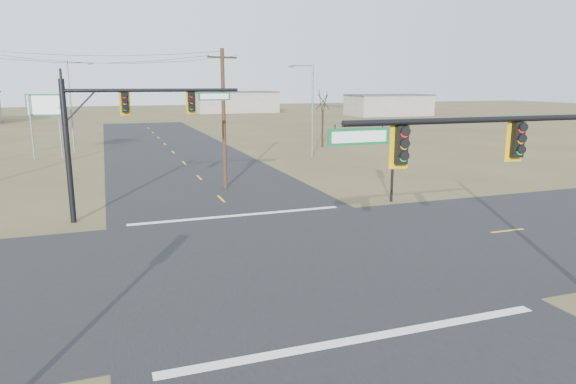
# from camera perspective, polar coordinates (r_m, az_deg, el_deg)

# --- Properties ---
(ground) EXTENTS (320.00, 320.00, 0.00)m
(ground) POSITION_cam_1_polar(r_m,az_deg,el_deg) (21.99, -0.73, -7.34)
(ground) COLOR brown
(ground) RESTS_ON ground
(road_ew) EXTENTS (160.00, 14.00, 0.02)m
(road_ew) POSITION_cam_1_polar(r_m,az_deg,el_deg) (21.99, -0.73, -7.31)
(road_ew) COLOR black
(road_ew) RESTS_ON ground
(road_ns) EXTENTS (14.00, 160.00, 0.02)m
(road_ns) POSITION_cam_1_polar(r_m,az_deg,el_deg) (21.99, -0.73, -7.31)
(road_ns) COLOR black
(road_ns) RESTS_ON ground
(stop_bar_near) EXTENTS (12.00, 0.40, 0.01)m
(stop_bar_near) POSITION_cam_1_polar(r_m,az_deg,el_deg) (15.65, 8.53, -15.75)
(stop_bar_near) COLOR silver
(stop_bar_near) RESTS_ON road_ns
(stop_bar_far) EXTENTS (12.00, 0.40, 0.01)m
(stop_bar_far) POSITION_cam_1_polar(r_m,az_deg,el_deg) (28.88, -5.55, -2.60)
(stop_bar_far) COLOR silver
(stop_bar_far) RESTS_ON road_ns
(mast_arm_near) EXTENTS (10.34, 0.50, 6.85)m
(mast_arm_near) POSITION_cam_1_polar(r_m,az_deg,el_deg) (17.10, 24.47, 3.25)
(mast_arm_near) COLOR black
(mast_arm_near) RESTS_ON ground
(mast_arm_far) EXTENTS (9.27, 0.51, 7.51)m
(mast_arm_far) POSITION_cam_1_polar(r_m,az_deg,el_deg) (28.86, -17.82, 7.70)
(mast_arm_far) COLOR black
(mast_arm_far) RESTS_ON ground
(pedestal_signal_ne) EXTENTS (0.67, 0.57, 4.04)m
(pedestal_signal_ne) POSITION_cam_1_polar(r_m,az_deg,el_deg) (32.23, 11.74, 4.09)
(pedestal_signal_ne) COLOR black
(pedestal_signal_ne) RESTS_ON ground
(utility_pole_near) EXTENTS (2.21, 1.01, 9.58)m
(utility_pole_near) POSITION_cam_1_polar(r_m,az_deg,el_deg) (35.92, -7.15, 8.23)
(utility_pole_near) COLOR #412E1C
(utility_pole_near) RESTS_ON ground
(highway_sign) EXTENTS (3.24, 1.00, 6.28)m
(highway_sign) POSITION_cam_1_polar(r_m,az_deg,el_deg) (55.06, -25.45, 7.88)
(highway_sign) COLOR gray
(highway_sign) RESTS_ON ground
(streetlight_a) EXTENTS (2.56, 0.38, 9.13)m
(streetlight_a) POSITION_cam_1_polar(r_m,az_deg,el_deg) (50.78, 2.53, 9.55)
(streetlight_a) COLOR gray
(streetlight_a) RESTS_ON ground
(streetlight_c) EXTENTS (2.67, 0.32, 9.58)m
(streetlight_c) POSITION_cam_1_polar(r_m,az_deg,el_deg) (59.32, -22.83, 9.24)
(streetlight_c) COLOR gray
(streetlight_c) RESTS_ON ground
(bare_tree_c) EXTENTS (3.38, 3.38, 6.91)m
(bare_tree_c) POSITION_cam_1_polar(r_m,az_deg,el_deg) (59.45, 3.90, 10.18)
(bare_tree_c) COLOR black
(bare_tree_c) RESTS_ON ground
(warehouse_mid) EXTENTS (20.00, 12.00, 5.00)m
(warehouse_mid) POSITION_cam_1_polar(r_m,az_deg,el_deg) (133.55, -5.91, 9.89)
(warehouse_mid) COLOR #A39D91
(warehouse_mid) RESTS_ON ground
(warehouse_right) EXTENTS (18.00, 10.00, 4.50)m
(warehouse_right) POSITION_cam_1_polar(r_m,az_deg,el_deg) (121.58, 11.10, 9.41)
(warehouse_right) COLOR #A39D91
(warehouse_right) RESTS_ON ground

